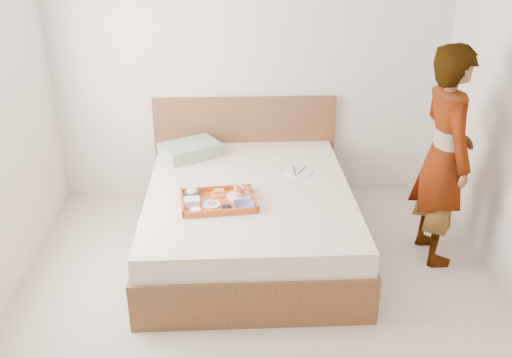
{
  "coord_description": "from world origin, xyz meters",
  "views": [
    {
      "loc": [
        -0.2,
        -2.89,
        2.45
      ],
      "look_at": [
        -0.01,
        0.9,
        0.65
      ],
      "focal_mm": 39.68,
      "sensor_mm": 36.0,
      "label": 1
    }
  ],
  "objects_px": {
    "tray": "(218,201)",
    "person": "(444,157)",
    "dinner_plate": "(298,171)",
    "bed": "(249,218)"
  },
  "relations": [
    {
      "from": "tray",
      "to": "person",
      "type": "height_order",
      "value": "person"
    },
    {
      "from": "tray",
      "to": "dinner_plate",
      "type": "xyz_separation_m",
      "value": [
        0.64,
        0.52,
        -0.02
      ]
    },
    {
      "from": "bed",
      "to": "tray",
      "type": "height_order",
      "value": "tray"
    },
    {
      "from": "person",
      "to": "tray",
      "type": "bearing_deg",
      "value": 89.67
    },
    {
      "from": "bed",
      "to": "person",
      "type": "distance_m",
      "value": 1.54
    },
    {
      "from": "tray",
      "to": "bed",
      "type": "bearing_deg",
      "value": 41.38
    },
    {
      "from": "bed",
      "to": "dinner_plate",
      "type": "relative_size",
      "value": 8.66
    },
    {
      "from": "bed",
      "to": "dinner_plate",
      "type": "distance_m",
      "value": 0.56
    },
    {
      "from": "bed",
      "to": "person",
      "type": "height_order",
      "value": "person"
    },
    {
      "from": "bed",
      "to": "dinner_plate",
      "type": "bearing_deg",
      "value": 33.31
    }
  ]
}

